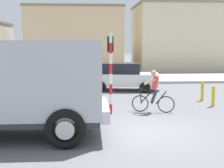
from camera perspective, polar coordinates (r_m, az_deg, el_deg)
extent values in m
plane|color=slate|center=(10.76, 5.83, -8.06)|extent=(120.00, 120.00, 0.00)
cube|color=#ADADA8|center=(24.32, 0.22, 0.93)|extent=(80.00, 5.00, 0.16)
cube|color=#B2B7BC|center=(10.16, -16.81, 1.07)|extent=(5.21, 2.53, 2.20)
cube|color=#2D3338|center=(10.36, -16.56, -5.43)|extent=(5.11, 2.48, 0.16)
cube|color=silver|center=(10.07, -1.40, -4.43)|extent=(0.25, 2.38, 0.36)
cube|color=black|center=(9.86, -2.30, 4.09)|extent=(0.13, 2.13, 0.70)
torus|color=black|center=(11.38, -7.16, -4.37)|extent=(1.10, 0.25, 1.10)
cylinder|color=beige|center=(11.38, -7.16, -4.37)|extent=(0.50, 0.30, 0.50)
torus|color=black|center=(8.90, -8.12, -7.77)|extent=(1.10, 0.25, 1.10)
cylinder|color=beige|center=(8.90, -8.12, -7.77)|extent=(0.50, 0.30, 0.50)
torus|color=black|center=(13.47, 4.90, -3.38)|extent=(0.67, 0.22, 0.68)
torus|color=black|center=(13.40, 9.37, -3.52)|extent=(0.67, 0.22, 0.68)
cylinder|color=black|center=(13.34, 6.41, -1.05)|extent=(0.59, 0.20, 0.09)
cylinder|color=black|center=(13.38, 6.14, -2.08)|extent=(0.50, 0.18, 0.57)
cylinder|color=black|center=(13.35, 8.53, -2.36)|extent=(0.44, 0.16, 0.57)
cylinder|color=black|center=(13.41, 5.02, -2.15)|extent=(0.10, 0.07, 0.59)
cylinder|color=black|center=(13.36, 5.14, -0.82)|extent=(0.16, 0.49, 0.03)
cube|color=black|center=(13.32, 7.68, -1.19)|extent=(0.26, 0.18, 0.06)
cube|color=#D13838|center=(13.28, 7.49, 0.23)|extent=(0.37, 0.39, 0.59)
sphere|color=tan|center=(13.24, 7.22, 1.95)|extent=(0.22, 0.22, 0.22)
cylinder|color=#2D334C|center=(13.27, 7.29, -2.23)|extent=(0.33, 0.20, 0.57)
cylinder|color=tan|center=(13.13, 6.58, 0.38)|extent=(0.50, 0.22, 0.29)
cylinder|color=#2D334C|center=(13.46, 7.35, -2.08)|extent=(0.33, 0.20, 0.57)
cylinder|color=tan|center=(13.45, 6.69, 0.54)|extent=(0.50, 0.22, 0.29)
cylinder|color=red|center=(13.02, -0.22, -4.37)|extent=(0.12, 0.12, 0.40)
cylinder|color=white|center=(12.94, -0.22, -2.64)|extent=(0.12, 0.12, 0.40)
cylinder|color=red|center=(12.87, -0.22, -0.88)|extent=(0.12, 0.12, 0.40)
cylinder|color=white|center=(12.82, -0.23, 0.88)|extent=(0.12, 0.12, 0.40)
cylinder|color=red|center=(12.78, -0.23, 2.67)|extent=(0.12, 0.12, 0.40)
cylinder|color=white|center=(12.75, -0.23, 4.46)|extent=(0.12, 0.12, 0.40)
cylinder|color=red|center=(12.74, -0.23, 6.25)|extent=(0.12, 0.12, 0.40)
cylinder|color=white|center=(12.73, -0.23, 8.05)|extent=(0.12, 0.12, 0.40)
cube|color=black|center=(12.91, -0.28, 6.94)|extent=(0.24, 0.20, 0.60)
sphere|color=green|center=(13.03, -0.32, 6.94)|extent=(0.14, 0.14, 0.14)
cube|color=white|center=(19.15, 2.01, 0.84)|extent=(4.22, 2.32, 0.70)
cube|color=black|center=(19.09, 1.57, 2.78)|extent=(2.40, 1.78, 0.60)
cylinder|color=black|center=(20.01, 5.69, 0.09)|extent=(0.62, 0.27, 0.60)
cylinder|color=black|center=(18.32, 5.74, -0.60)|extent=(0.62, 0.27, 0.60)
cylinder|color=black|center=(20.13, -1.39, 0.17)|extent=(0.62, 0.27, 0.60)
cylinder|color=black|center=(18.46, -1.98, -0.51)|extent=(0.62, 0.27, 0.60)
cylinder|color=gold|center=(15.11, 17.17, -2.07)|extent=(0.14, 0.14, 0.90)
cylinder|color=gold|center=(16.41, 15.41, -1.27)|extent=(0.14, 0.14, 0.90)
cube|color=#D1B284|center=(31.28, -6.38, 7.50)|extent=(8.61, 5.99, 5.76)
cube|color=#7D6B4F|center=(31.42, -6.46, 12.94)|extent=(8.78, 6.11, 0.20)
cube|color=beige|center=(33.68, 12.40, 7.73)|extent=(9.58, 7.47, 6.17)
cube|color=gray|center=(33.85, 12.55, 13.13)|extent=(9.77, 7.62, 0.20)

